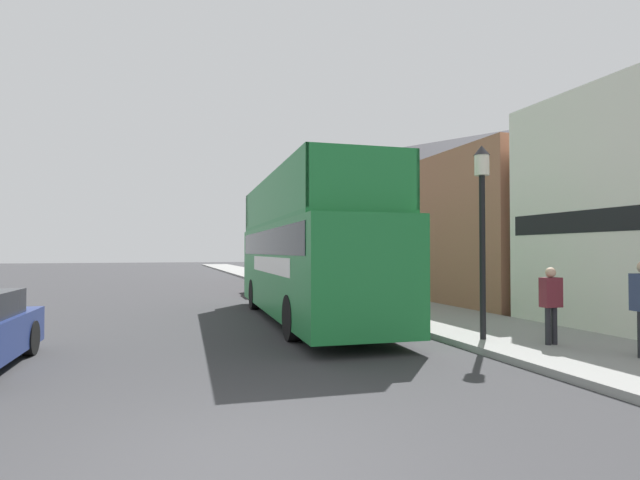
{
  "coord_description": "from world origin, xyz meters",
  "views": [
    {
      "loc": [
        -0.63,
        -4.76,
        2.07
      ],
      "look_at": [
        4.06,
        9.76,
        2.42
      ],
      "focal_mm": 28.0,
      "sensor_mm": 36.0,
      "label": 1
    }
  ],
  "objects_px": {
    "parked_car_ahead_of_bus": "(270,282)",
    "lamp_post_second": "(344,216)",
    "tour_bus": "(305,258)",
    "lamp_post_nearest": "(482,204)",
    "pedestrian_third": "(551,298)",
    "lamp_post_third": "(293,226)"
  },
  "relations": [
    {
      "from": "tour_bus",
      "to": "pedestrian_third",
      "type": "relative_size",
      "value": 6.89
    },
    {
      "from": "lamp_post_nearest",
      "to": "lamp_post_second",
      "type": "xyz_separation_m",
      "value": [
        -0.21,
        8.14,
        0.29
      ]
    },
    {
      "from": "lamp_post_nearest",
      "to": "lamp_post_third",
      "type": "relative_size",
      "value": 0.9
    },
    {
      "from": "lamp_post_nearest",
      "to": "lamp_post_third",
      "type": "xyz_separation_m",
      "value": [
        -0.01,
        16.28,
        0.3
      ]
    },
    {
      "from": "parked_car_ahead_of_bus",
      "to": "lamp_post_third",
      "type": "xyz_separation_m",
      "value": [
        1.8,
        2.51,
        2.78
      ]
    },
    {
      "from": "pedestrian_third",
      "to": "lamp_post_third",
      "type": "relative_size",
      "value": 0.34
    },
    {
      "from": "parked_car_ahead_of_bus",
      "to": "lamp_post_nearest",
      "type": "relative_size",
      "value": 1.0
    },
    {
      "from": "lamp_post_nearest",
      "to": "pedestrian_third",
      "type": "bearing_deg",
      "value": -46.55
    },
    {
      "from": "pedestrian_third",
      "to": "lamp_post_second",
      "type": "height_order",
      "value": "lamp_post_second"
    },
    {
      "from": "parked_car_ahead_of_bus",
      "to": "pedestrian_third",
      "type": "bearing_deg",
      "value": -77.15
    },
    {
      "from": "parked_car_ahead_of_bus",
      "to": "lamp_post_second",
      "type": "bearing_deg",
      "value": -71.82
    },
    {
      "from": "parked_car_ahead_of_bus",
      "to": "tour_bus",
      "type": "bearing_deg",
      "value": -92.85
    },
    {
      "from": "parked_car_ahead_of_bus",
      "to": "pedestrian_third",
      "type": "xyz_separation_m",
      "value": [
        2.75,
        -14.76,
        0.47
      ]
    },
    {
      "from": "tour_bus",
      "to": "parked_car_ahead_of_bus",
      "type": "bearing_deg",
      "value": 87.64
    },
    {
      "from": "lamp_post_second",
      "to": "pedestrian_third",
      "type": "bearing_deg",
      "value": -82.85
    },
    {
      "from": "pedestrian_third",
      "to": "tour_bus",
      "type": "bearing_deg",
      "value": 120.19
    },
    {
      "from": "lamp_post_second",
      "to": "tour_bus",
      "type": "bearing_deg",
      "value": -127.94
    },
    {
      "from": "lamp_post_second",
      "to": "lamp_post_third",
      "type": "xyz_separation_m",
      "value": [
        0.2,
        8.14,
        0.01
      ]
    },
    {
      "from": "tour_bus",
      "to": "pedestrian_third",
      "type": "xyz_separation_m",
      "value": [
        3.53,
        -6.07,
        -0.75
      ]
    },
    {
      "from": "parked_car_ahead_of_bus",
      "to": "pedestrian_third",
      "type": "distance_m",
      "value": 15.03
    },
    {
      "from": "parked_car_ahead_of_bus",
      "to": "lamp_post_second",
      "type": "height_order",
      "value": "lamp_post_second"
    },
    {
      "from": "parked_car_ahead_of_bus",
      "to": "lamp_post_second",
      "type": "distance_m",
      "value": 6.48
    }
  ]
}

